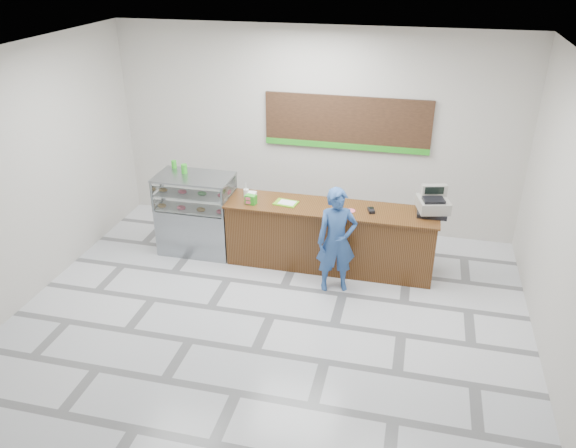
% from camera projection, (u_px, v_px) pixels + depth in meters
% --- Properties ---
extents(floor, '(7.00, 7.00, 0.00)m').
position_uv_depth(floor, '(271.00, 316.00, 7.79)').
color(floor, silver).
rests_on(floor, ground).
extents(back_wall, '(7.00, 0.00, 7.00)m').
position_uv_depth(back_wall, '(315.00, 131.00, 9.62)').
color(back_wall, beige).
rests_on(back_wall, floor).
extents(ceiling, '(7.00, 7.00, 0.00)m').
position_uv_depth(ceiling, '(266.00, 58.00, 6.22)').
color(ceiling, silver).
rests_on(ceiling, back_wall).
extents(sales_counter, '(3.26, 0.76, 1.03)m').
position_uv_depth(sales_counter, '(330.00, 237.00, 8.79)').
color(sales_counter, brown).
rests_on(sales_counter, floor).
extents(display_case, '(1.22, 0.72, 1.33)m').
position_uv_depth(display_case, '(196.00, 214.00, 9.18)').
color(display_case, gray).
rests_on(display_case, floor).
extents(menu_board, '(2.80, 0.06, 0.90)m').
position_uv_depth(menu_board, '(347.00, 124.00, 9.38)').
color(menu_board, black).
rests_on(menu_board, back_wall).
extents(cash_register, '(0.53, 0.55, 0.41)m').
position_uv_depth(cash_register, '(433.00, 204.00, 8.30)').
color(cash_register, black).
rests_on(cash_register, sales_counter).
extents(card_terminal, '(0.14, 0.19, 0.04)m').
position_uv_depth(card_terminal, '(371.00, 210.00, 8.41)').
color(card_terminal, black).
rests_on(card_terminal, sales_counter).
extents(serving_tray, '(0.38, 0.30, 0.02)m').
position_uv_depth(serving_tray, '(286.00, 203.00, 8.68)').
color(serving_tray, '#6DC61D').
rests_on(serving_tray, sales_counter).
extents(napkin_box, '(0.13, 0.13, 0.11)m').
position_uv_depth(napkin_box, '(252.00, 195.00, 8.82)').
color(napkin_box, white).
rests_on(napkin_box, sales_counter).
extents(straw_cup, '(0.09, 0.09, 0.13)m').
position_uv_depth(straw_cup, '(246.00, 193.00, 8.89)').
color(straw_cup, silver).
rests_on(straw_cup, sales_counter).
extents(promo_box, '(0.18, 0.14, 0.15)m').
position_uv_depth(promo_box, '(251.00, 199.00, 8.64)').
color(promo_box, green).
rests_on(promo_box, sales_counter).
extents(donut_decal, '(0.15, 0.15, 0.00)m').
position_uv_depth(donut_decal, '(350.00, 211.00, 8.45)').
color(donut_decal, '#F05672').
rests_on(donut_decal, sales_counter).
extents(green_cup_left, '(0.08, 0.08, 0.13)m').
position_uv_depth(green_cup_left, '(174.00, 164.00, 9.19)').
color(green_cup_left, green).
rests_on(green_cup_left, display_case).
extents(green_cup_right, '(0.10, 0.10, 0.15)m').
position_uv_depth(green_cup_right, '(184.00, 169.00, 8.98)').
color(green_cup_right, green).
rests_on(green_cup_right, display_case).
extents(customer, '(0.67, 0.55, 1.60)m').
position_uv_depth(customer, '(337.00, 240.00, 8.09)').
color(customer, '#2B5090').
rests_on(customer, floor).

